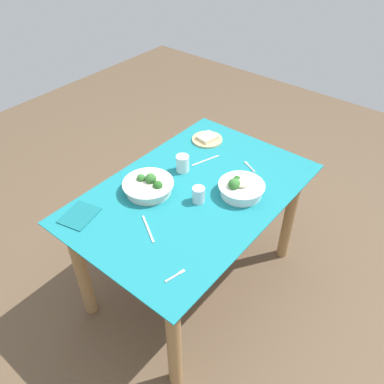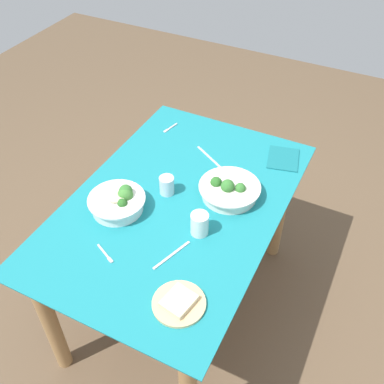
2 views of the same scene
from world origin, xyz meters
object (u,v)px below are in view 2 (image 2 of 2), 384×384
at_px(broccoli_bowl_far, 229,190).
at_px(water_glass_side, 200,224).
at_px(fork_by_far_bowl, 106,254).
at_px(fork_by_near_bowl, 170,128).
at_px(table_knife_right, 209,157).
at_px(bread_side_plate, 179,303).
at_px(water_glass_center, 167,185).
at_px(table_knife_left, 172,255).
at_px(napkin_folded_upper, 283,159).
at_px(broccoli_bowl_near, 118,202).

xyz_separation_m(broccoli_bowl_far, water_glass_side, (0.25, -0.02, 0.01)).
distance_m(fork_by_far_bowl, fork_by_near_bowl, 0.87).
distance_m(fork_by_near_bowl, table_knife_right, 0.31).
distance_m(bread_side_plate, water_glass_center, 0.58).
bearing_deg(fork_by_near_bowl, table_knife_left, 42.46).
xyz_separation_m(water_glass_center, table_knife_right, (-0.31, 0.06, -0.04)).
height_order(fork_by_far_bowl, fork_by_near_bowl, same).
xyz_separation_m(table_knife_right, napkin_folded_upper, (-0.15, 0.33, 0.00)).
bearing_deg(water_glass_side, bread_side_plate, 14.03).
height_order(broccoli_bowl_near, water_glass_side, broccoli_bowl_near).
height_order(water_glass_side, fork_by_near_bowl, water_glass_side).
distance_m(bread_side_plate, napkin_folded_upper, 0.94).
relative_size(water_glass_center, napkin_folded_upper, 0.48).
xyz_separation_m(fork_by_near_bowl, napkin_folded_upper, (-0.02, 0.61, 0.00)).
bearing_deg(napkin_folded_upper, table_knife_right, -65.79).
relative_size(fork_by_far_bowl, fork_by_near_bowl, 1.04).
xyz_separation_m(bread_side_plate, table_knife_left, (-0.18, -0.13, -0.01)).
xyz_separation_m(fork_by_far_bowl, table_knife_right, (-0.72, 0.10, -0.00)).
bearing_deg(broccoli_bowl_near, napkin_folded_upper, 140.85).
bearing_deg(bread_side_plate, broccoli_bowl_near, -124.29).
bearing_deg(fork_by_far_bowl, fork_by_near_bowl, 128.07).
height_order(table_knife_right, napkin_folded_upper, napkin_folded_upper).
relative_size(broccoli_bowl_near, fork_by_near_bowl, 2.43).
xyz_separation_m(fork_by_far_bowl, fork_by_near_bowl, (-0.85, -0.18, 0.00)).
bearing_deg(broccoli_bowl_far, table_knife_right, -137.13).
bearing_deg(table_knife_right, broccoli_bowl_near, 99.23).
height_order(water_glass_center, water_glass_side, water_glass_side).
xyz_separation_m(bread_side_plate, napkin_folded_upper, (-0.94, 0.07, -0.01)).
relative_size(broccoli_bowl_far, fork_by_far_bowl, 2.59).
distance_m(broccoli_bowl_far, water_glass_center, 0.27).
relative_size(broccoli_bowl_far, bread_side_plate, 1.42).
distance_m(broccoli_bowl_far, fork_by_near_bowl, 0.58).
bearing_deg(fork_by_near_bowl, table_knife_right, 79.55).
xyz_separation_m(broccoli_bowl_near, bread_side_plate, (0.30, 0.45, -0.03)).
bearing_deg(water_glass_center, broccoli_bowl_near, -36.43).
bearing_deg(napkin_folded_upper, broccoli_bowl_near, -39.15).
height_order(broccoli_bowl_near, water_glass_center, broccoli_bowl_near).
distance_m(fork_by_far_bowl, table_knife_left, 0.25).
bearing_deg(water_glass_side, water_glass_center, -122.81).
bearing_deg(bread_side_plate, table_knife_left, -144.89).
bearing_deg(water_glass_center, napkin_folded_upper, 139.83).
distance_m(water_glass_side, fork_by_near_bowl, 0.74).
bearing_deg(broccoli_bowl_far, water_glass_center, -68.10).
height_order(water_glass_center, table_knife_left, water_glass_center).
height_order(broccoli_bowl_far, table_knife_left, broccoli_bowl_far).
height_order(broccoli_bowl_near, table_knife_left, broccoli_bowl_near).
xyz_separation_m(bread_side_plate, fork_by_near_bowl, (-0.92, -0.54, -0.01)).
relative_size(broccoli_bowl_far, table_knife_right, 1.42).
height_order(broccoli_bowl_near, bread_side_plate, broccoli_bowl_near).
bearing_deg(broccoli_bowl_near, broccoli_bowl_far, 126.14).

